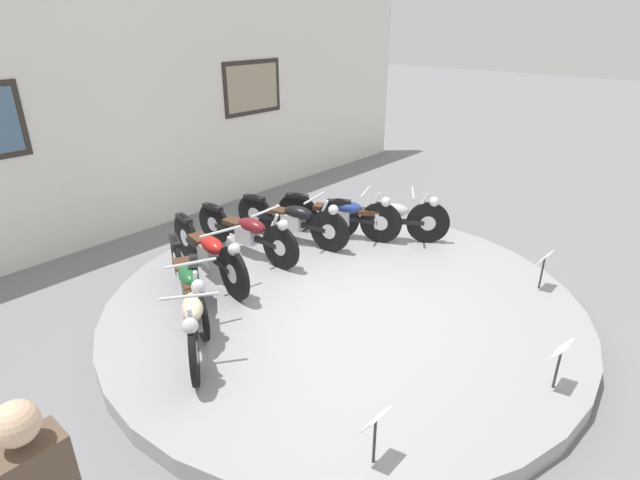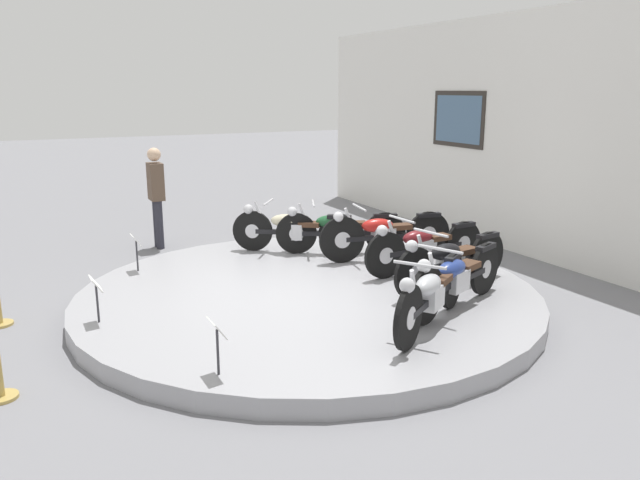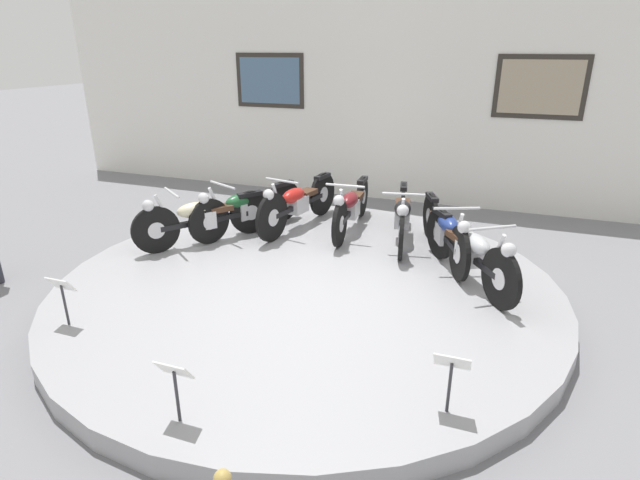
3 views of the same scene
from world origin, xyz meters
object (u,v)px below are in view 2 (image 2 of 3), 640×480
at_px(motorcycle_blue, 456,277).
at_px(info_placard_front_right, 217,335).
at_px(motorcycle_green, 338,229).
at_px(info_placard_front_left, 136,245).
at_px(motorcycle_silver, 431,293).
at_px(motorcycle_red, 383,233).
at_px(info_placard_front_centre, 96,290).
at_px(motorcycle_black, 450,259).
at_px(motorcycle_maroon, 423,245).
at_px(motorcycle_cream, 293,228).
at_px(visitor_standing, 156,192).

bearing_deg(motorcycle_blue, info_placard_front_right, -82.15).
distance_m(motorcycle_green, motorcycle_blue, 2.80).
bearing_deg(info_placard_front_left, motorcycle_silver, 33.27).
xyz_separation_m(motorcycle_red, info_placard_front_centre, (0.78, -4.11, -0.03)).
relative_size(motorcycle_red, motorcycle_black, 1.02).
relative_size(motorcycle_blue, info_placard_front_centre, 3.63).
bearing_deg(motorcycle_silver, info_placard_front_centre, -119.45).
xyz_separation_m(motorcycle_red, motorcycle_maroon, (0.78, 0.15, -0.02)).
relative_size(motorcycle_maroon, info_placard_front_centre, 3.86).
bearing_deg(info_placard_front_centre, motorcycle_silver, 60.55).
bearing_deg(motorcycle_black, info_placard_front_centre, -100.70).
bearing_deg(motorcycle_blue, motorcycle_silver, -60.08).
distance_m(motorcycle_cream, info_placard_front_centre, 3.55).
relative_size(motorcycle_red, motorcycle_blue, 1.08).
bearing_deg(info_placard_front_right, info_placard_front_centre, -157.08).
bearing_deg(motorcycle_red, info_placard_front_left, -107.06).
xyz_separation_m(motorcycle_cream, motorcycle_green, (0.35, 0.60, -0.00)).
distance_m(motorcycle_black, info_placard_front_centre, 4.18).
height_order(motorcycle_cream, motorcycle_red, motorcycle_red).
bearing_deg(info_placard_front_right, motorcycle_red, 127.61).
distance_m(motorcycle_black, motorcycle_silver, 1.40).
distance_m(info_placard_front_left, info_placard_front_right, 3.60).
xyz_separation_m(motorcycle_cream, motorcycle_red, (0.97, 1.02, 0.02)).
bearing_deg(motorcycle_cream, visitor_standing, -142.18).
bearing_deg(motorcycle_green, motorcycle_cream, -119.98).
height_order(motorcycle_red, info_placard_front_right, motorcycle_red).
relative_size(motorcycle_cream, info_placard_front_centre, 3.16).
bearing_deg(info_placard_front_centre, motorcycle_black, 79.30).
distance_m(motorcycle_cream, info_placard_front_right, 4.24).
relative_size(motorcycle_red, info_placard_front_left, 3.91).
distance_m(motorcycle_green, info_placard_front_centre, 3.95).
bearing_deg(motorcycle_cream, info_placard_front_centre, -60.52).
relative_size(motorcycle_cream, motorcycle_silver, 0.96).
xyz_separation_m(motorcycle_black, info_placard_front_right, (1.03, -3.34, -0.01)).
height_order(motorcycle_cream, info_placard_front_left, motorcycle_cream).
xyz_separation_m(motorcycle_maroon, motorcycle_silver, (1.74, -1.17, 0.01)).
bearing_deg(motorcycle_green, info_placard_front_centre, -69.22).
xyz_separation_m(motorcycle_silver, info_placard_front_left, (-3.55, -2.33, -0.02)).
bearing_deg(info_placard_front_centre, motorcycle_maroon, 89.97).
height_order(motorcycle_black, motorcycle_silver, motorcycle_silver).
xyz_separation_m(motorcycle_red, motorcycle_silver, (2.52, -1.02, -0.01)).
bearing_deg(info_placard_front_centre, motorcycle_green, 110.78).
height_order(motorcycle_black, motorcycle_blue, motorcycle_blue).
relative_size(motorcycle_maroon, motorcycle_black, 1.01).
height_order(motorcycle_silver, info_placard_front_centre, motorcycle_silver).
xyz_separation_m(motorcycle_black, motorcycle_blue, (0.62, -0.42, 0.00)).
distance_m(info_placard_front_right, visitor_standing, 5.66).
xyz_separation_m(motorcycle_cream, motorcycle_silver, (3.49, -0.00, 0.01)).
bearing_deg(info_placard_front_right, motorcycle_maroon, 117.27).
bearing_deg(visitor_standing, motorcycle_blue, 22.87).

